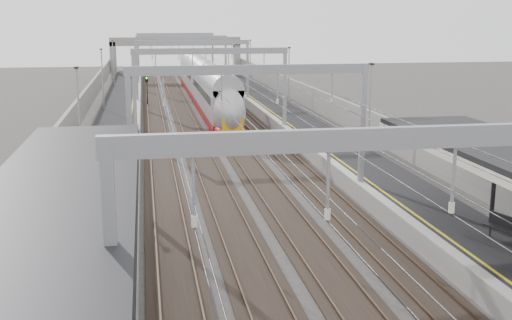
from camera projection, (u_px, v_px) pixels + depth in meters
name	position (u px, v px, depth m)	size (l,w,h in m)	color
platform_left	(117.00, 130.00, 55.85)	(4.00, 120.00, 1.00)	black
platform_right	(295.00, 125.00, 58.52)	(4.00, 120.00, 1.00)	black
tracks	(208.00, 132.00, 57.28)	(11.40, 140.00, 0.20)	black
overhead_line	(200.00, 59.00, 62.33)	(13.00, 140.00, 6.60)	gray
canopy_left	(35.00, 240.00, 14.44)	(4.40, 30.00, 4.24)	black
overbridge	(176.00, 47.00, 109.06)	(22.00, 2.20, 6.90)	gray
wall_left	(78.00, 118.00, 55.07)	(0.30, 120.00, 3.20)	gray
wall_right	(330.00, 112.00, 58.82)	(0.30, 120.00, 3.20)	gray
train	(206.00, 88.00, 74.19)	(2.72, 49.52, 4.30)	maroon
bench	(508.00, 227.00, 26.24)	(1.11, 2.08, 1.04)	black
signal_green	(147.00, 85.00, 74.60)	(0.32, 0.32, 3.48)	black
signal_red_near	(220.00, 85.00, 74.29)	(0.32, 0.32, 3.48)	black
signal_red_far	(232.00, 80.00, 80.36)	(0.32, 0.32, 3.48)	black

